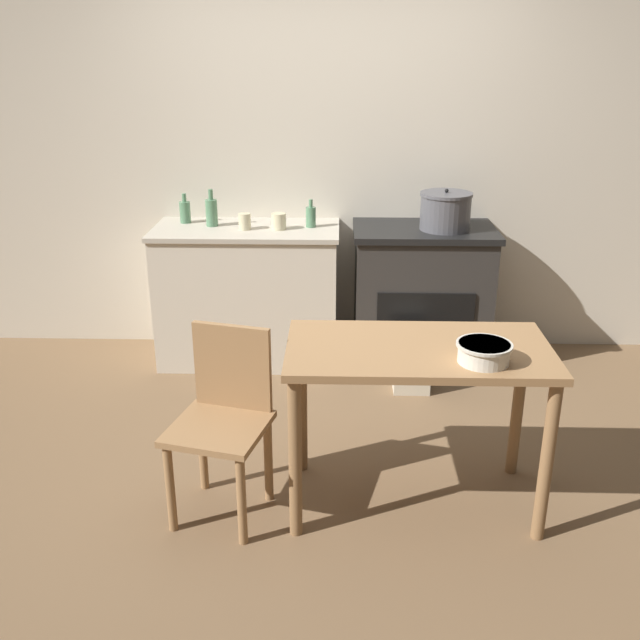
% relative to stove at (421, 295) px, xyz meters
% --- Properties ---
extents(ground_plane, '(14.00, 14.00, 0.00)m').
position_rel_stove_xyz_m(ground_plane, '(-0.64, -1.27, -0.46)').
color(ground_plane, brown).
extents(wall_back, '(8.00, 0.07, 2.55)m').
position_rel_stove_xyz_m(wall_back, '(-0.64, 0.31, 0.82)').
color(wall_back, beige).
rests_on(wall_back, ground_plane).
extents(counter_cabinet, '(1.19, 0.60, 0.90)m').
position_rel_stove_xyz_m(counter_cabinet, '(-1.14, -0.01, -0.00)').
color(counter_cabinet, beige).
rests_on(counter_cabinet, ground_plane).
extents(stove, '(0.91, 0.59, 0.91)m').
position_rel_stove_xyz_m(stove, '(0.00, 0.00, 0.00)').
color(stove, '#2D2B28').
rests_on(stove, ground_plane).
extents(work_table, '(1.14, 0.61, 0.78)m').
position_rel_stove_xyz_m(work_table, '(-0.20, -1.62, 0.20)').
color(work_table, '#997047').
rests_on(work_table, ground_plane).
extents(chair, '(0.49, 0.49, 0.85)m').
position_rel_stove_xyz_m(chair, '(-1.04, -1.69, 0.01)').
color(chair, '#997047').
rests_on(chair, ground_plane).
extents(flour_sack, '(0.22, 0.15, 0.39)m').
position_rel_stove_xyz_m(flour_sack, '(-0.09, -0.49, -0.26)').
color(flour_sack, beige).
rests_on(flour_sack, ground_plane).
extents(stock_pot, '(0.32, 0.32, 0.26)m').
position_rel_stove_xyz_m(stock_pot, '(0.12, -0.04, 0.57)').
color(stock_pot, '#4C4C51').
rests_on(stock_pot, stove).
extents(mixing_bowl_large, '(0.23, 0.23, 0.08)m').
position_rel_stove_xyz_m(mixing_bowl_large, '(0.05, -1.78, 0.37)').
color(mixing_bowl_large, silver).
rests_on(mixing_bowl_large, work_table).
extents(bottle_far_left, '(0.06, 0.06, 0.18)m').
position_rel_stove_xyz_m(bottle_far_left, '(-0.73, 0.02, 0.52)').
color(bottle_far_left, '#517F5B').
rests_on(bottle_far_left, counter_cabinet).
extents(bottle_left, '(0.08, 0.08, 0.24)m').
position_rel_stove_xyz_m(bottle_left, '(-1.36, 0.03, 0.54)').
color(bottle_left, '#517F5B').
rests_on(bottle_left, counter_cabinet).
extents(bottle_mid_left, '(0.07, 0.07, 0.19)m').
position_rel_stove_xyz_m(bottle_mid_left, '(-1.55, 0.12, 0.52)').
color(bottle_mid_left, '#517F5B').
rests_on(bottle_mid_left, counter_cabinet).
extents(cup_center_left, '(0.08, 0.08, 0.10)m').
position_rel_stove_xyz_m(cup_center_left, '(-1.14, -0.06, 0.50)').
color(cup_center_left, beige).
rests_on(cup_center_left, counter_cabinet).
extents(cup_center, '(0.09, 0.09, 0.10)m').
position_rel_stove_xyz_m(cup_center, '(-0.93, -0.05, 0.50)').
color(cup_center, beige).
rests_on(cup_center, counter_cabinet).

